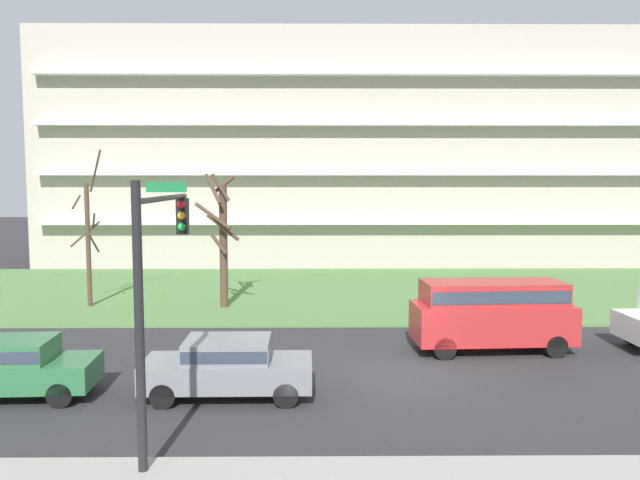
{
  "coord_description": "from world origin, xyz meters",
  "views": [
    {
      "loc": [
        -2.79,
        -18.55,
        5.72
      ],
      "look_at": [
        -2.55,
        6.0,
        3.41
      ],
      "focal_mm": 36.26,
      "sensor_mm": 36.0,
      "label": 1
    }
  ],
  "objects_px": {
    "sedan_gray_near_left": "(228,365)",
    "sedan_green_near_right": "(9,366)",
    "traffic_signal_mast": "(158,266)",
    "van_red_center_right": "(492,310)",
    "tree_far_left": "(88,239)",
    "tree_left": "(222,238)"
  },
  "relations": [
    {
      "from": "sedan_gray_near_left",
      "to": "van_red_center_right",
      "type": "distance_m",
      "value": 9.36
    },
    {
      "from": "tree_left",
      "to": "sedan_green_near_right",
      "type": "height_order",
      "value": "tree_left"
    },
    {
      "from": "sedan_green_near_right",
      "to": "traffic_signal_mast",
      "type": "bearing_deg",
      "value": -35.61
    },
    {
      "from": "van_red_center_right",
      "to": "traffic_signal_mast",
      "type": "height_order",
      "value": "traffic_signal_mast"
    },
    {
      "from": "sedan_gray_near_left",
      "to": "sedan_green_near_right",
      "type": "relative_size",
      "value": 0.99
    },
    {
      "from": "tree_far_left",
      "to": "sedan_green_near_right",
      "type": "xyz_separation_m",
      "value": [
        2.04,
        -12.08,
        -2.22
      ]
    },
    {
      "from": "traffic_signal_mast",
      "to": "van_red_center_right",
      "type": "bearing_deg",
      "value": 39.18
    },
    {
      "from": "tree_left",
      "to": "sedan_green_near_right",
      "type": "bearing_deg",
      "value": -108.75
    },
    {
      "from": "sedan_green_near_right",
      "to": "sedan_gray_near_left",
      "type": "bearing_deg",
      "value": -2.9
    },
    {
      "from": "tree_far_left",
      "to": "tree_left",
      "type": "height_order",
      "value": "tree_far_left"
    },
    {
      "from": "tree_far_left",
      "to": "sedan_green_near_right",
      "type": "bearing_deg",
      "value": -80.39
    },
    {
      "from": "sedan_green_near_right",
      "to": "traffic_signal_mast",
      "type": "relative_size",
      "value": 0.79
    },
    {
      "from": "sedan_gray_near_left",
      "to": "van_red_center_right",
      "type": "bearing_deg",
      "value": 28.16
    },
    {
      "from": "sedan_green_near_right",
      "to": "traffic_signal_mast",
      "type": "xyz_separation_m",
      "value": [
        4.68,
        -3.01,
        3.02
      ]
    },
    {
      "from": "sedan_gray_near_left",
      "to": "traffic_signal_mast",
      "type": "xyz_separation_m",
      "value": [
        -1.03,
        -3.01,
        3.02
      ]
    },
    {
      "from": "van_red_center_right",
      "to": "traffic_signal_mast",
      "type": "distance_m",
      "value": 12.14
    },
    {
      "from": "traffic_signal_mast",
      "to": "sedan_gray_near_left",
      "type": "bearing_deg",
      "value": 71.14
    },
    {
      "from": "tree_far_left",
      "to": "sedan_gray_near_left",
      "type": "height_order",
      "value": "tree_far_left"
    },
    {
      "from": "sedan_gray_near_left",
      "to": "van_red_center_right",
      "type": "relative_size",
      "value": 0.83
    },
    {
      "from": "tree_left",
      "to": "van_red_center_right",
      "type": "height_order",
      "value": "tree_left"
    },
    {
      "from": "van_red_center_right",
      "to": "sedan_green_near_right",
      "type": "distance_m",
      "value": 14.62
    },
    {
      "from": "sedan_green_near_right",
      "to": "van_red_center_right",
      "type": "bearing_deg",
      "value": 15.04
    }
  ]
}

